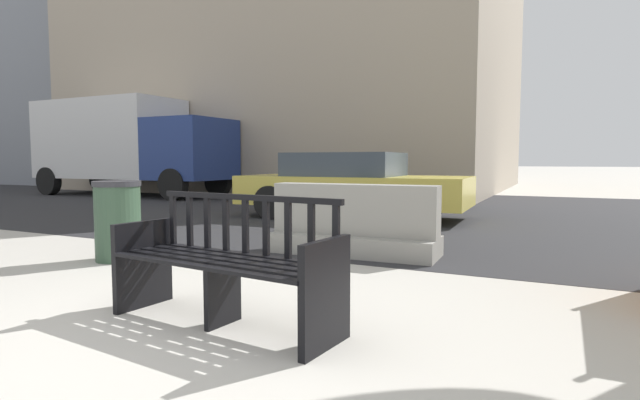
# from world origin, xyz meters

# --- Properties ---
(ground_plane) EXTENTS (200.00, 200.00, 0.00)m
(ground_plane) POSITION_xyz_m (0.00, 0.00, 0.00)
(ground_plane) COLOR #B7B2A8
(street_asphalt) EXTENTS (120.00, 12.00, 0.01)m
(street_asphalt) POSITION_xyz_m (0.00, 8.70, 0.00)
(street_asphalt) COLOR #28282B
(street_asphalt) RESTS_ON ground
(street_bench) EXTENTS (1.73, 0.70, 0.88)m
(street_bench) POSITION_xyz_m (0.21, 0.49, 0.40)
(street_bench) COLOR black
(street_bench) RESTS_ON ground
(jersey_barrier_centre) EXTENTS (2.03, 0.76, 0.84)m
(jersey_barrier_centre) POSITION_xyz_m (0.03, 3.25, 0.34)
(jersey_barrier_centre) COLOR gray
(jersey_barrier_centre) RESTS_ON ground
(car_sedan_mid) EXTENTS (4.47, 2.04, 1.27)m
(car_sedan_mid) POSITION_xyz_m (-1.49, 6.80, 0.65)
(car_sedan_mid) COLOR #DBC64C
(car_sedan_mid) RESTS_ON ground
(delivery_truck) EXTENTS (6.80, 2.33, 3.05)m
(delivery_truck) POSITION_xyz_m (-10.37, 9.48, 1.69)
(delivery_truck) COLOR navy
(delivery_truck) RESTS_ON ground
(trash_bin) EXTENTS (0.52, 0.52, 0.89)m
(trash_bin) POSITION_xyz_m (-2.22, 1.76, 0.45)
(trash_bin) COLOR #334C38
(trash_bin) RESTS_ON ground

